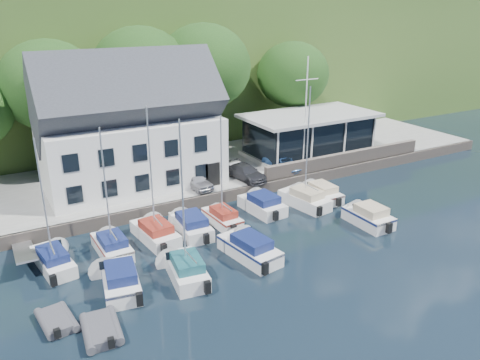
{
  "coord_description": "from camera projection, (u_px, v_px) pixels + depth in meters",
  "views": [
    {
      "loc": [
        -17.31,
        -20.38,
        15.11
      ],
      "look_at": [
        -0.86,
        9.0,
        2.54
      ],
      "focal_mm": 35.0,
      "sensor_mm": 36.0,
      "label": 1
    }
  ],
  "objects": [
    {
      "name": "tree_1",
      "position": [
        53.0,
        109.0,
        40.18
      ],
      "size": [
        8.52,
        8.52,
        11.64
      ],
      "primitive_type": null,
      "color": "#163710",
      "rests_on": "quay"
    },
    {
      "name": "harbor_building",
      "position": [
        130.0,
        133.0,
        38.28
      ],
      "size": [
        14.4,
        8.2,
        8.7
      ],
      "primitive_type": null,
      "color": "silver",
      "rests_on": "quay"
    },
    {
      "name": "boat_r2_0",
      "position": [
        120.0,
        277.0,
        26.29
      ],
      "size": [
        3.04,
        6.3,
        1.56
      ],
      "primitive_type": null,
      "rotation": [
        0.0,
        0.0,
        -0.16
      ],
      "color": "silver",
      "rests_on": "ground"
    },
    {
      "name": "boat_r1_2",
      "position": [
        152.0,
        181.0,
        30.67
      ],
      "size": [
        2.74,
        6.49,
        8.64
      ],
      "primitive_type": null,
      "rotation": [
        0.0,
        0.0,
        0.11
      ],
      "color": "silver",
      "rests_on": "ground"
    },
    {
      "name": "boat_r1_7",
      "position": [
        321.0,
        191.0,
        38.8
      ],
      "size": [
        1.94,
        5.87,
        1.38
      ],
      "primitive_type": null,
      "rotation": [
        0.0,
        0.0,
        -0.01
      ],
      "color": "silver",
      "rests_on": "ground"
    },
    {
      "name": "car_silver",
      "position": [
        196.0,
        181.0,
        38.42
      ],
      "size": [
        2.05,
        3.9,
        1.27
      ],
      "primitive_type": "imported",
      "rotation": [
        0.0,
        0.0,
        0.15
      ],
      "color": "#9E9EA2",
      "rests_on": "quay"
    },
    {
      "name": "boat_r2_2",
      "position": [
        249.0,
        246.0,
        29.67
      ],
      "size": [
        3.05,
        6.82,
        1.57
      ],
      "primitive_type": null,
      "rotation": [
        0.0,
        0.0,
        0.15
      ],
      "color": "silver",
      "rests_on": "ground"
    },
    {
      "name": "dinghy_0",
      "position": [
        57.0,
        319.0,
        23.51
      ],
      "size": [
        1.96,
        2.91,
        0.64
      ],
      "primitive_type": null,
      "rotation": [
        0.0,
        0.0,
        0.12
      ],
      "color": "#3D3D43",
      "rests_on": "ground"
    },
    {
      "name": "quay",
      "position": [
        204.0,
        171.0,
        44.0
      ],
      "size": [
        60.0,
        13.0,
        1.0
      ],
      "primitive_type": "cube",
      "color": "#999893",
      "rests_on": "ground"
    },
    {
      "name": "car_white",
      "position": [
        236.0,
        169.0,
        41.41
      ],
      "size": [
        1.44,
        3.41,
        1.09
      ],
      "primitive_type": "imported",
      "rotation": [
        0.0,
        0.0,
        0.09
      ],
      "color": "silver",
      "rests_on": "quay"
    },
    {
      "name": "boat_r1_1",
      "position": [
        106.0,
        194.0,
        29.01
      ],
      "size": [
        2.11,
        5.76,
        8.24
      ],
      "primitive_type": null,
      "rotation": [
        0.0,
        0.0,
        0.04
      ],
      "color": "silver",
      "rests_on": "ground"
    },
    {
      "name": "tree_3",
      "position": [
        205.0,
        89.0,
        46.68
      ],
      "size": [
        9.27,
        9.27,
        12.67
      ],
      "primitive_type": null,
      "color": "#163710",
      "rests_on": "quay"
    },
    {
      "name": "gangway",
      "position": [
        25.0,
        259.0,
        29.67
      ],
      "size": [
        1.2,
        6.0,
        1.4
      ],
      "primitive_type": null,
      "color": "#B7B7BC",
      "rests_on": "ground"
    },
    {
      "name": "car_blue",
      "position": [
        283.0,
        163.0,
        42.76
      ],
      "size": [
        2.02,
        3.88,
        1.27
      ],
      "primitive_type": "imported",
      "rotation": [
        0.0,
        0.0,
        0.16
      ],
      "color": "#2D538B",
      "rests_on": "quay"
    },
    {
      "name": "seawall",
      "position": [
        346.0,
        158.0,
        44.12
      ],
      "size": [
        18.0,
        0.5,
        1.2
      ],
      "primitive_type": "cube",
      "color": "#71645A",
      "rests_on": "quay"
    },
    {
      "name": "boat_r1_6",
      "position": [
        307.0,
        150.0,
        35.98
      ],
      "size": [
        3.07,
        6.6,
        9.35
      ],
      "primitive_type": null,
      "rotation": [
        0.0,
        0.0,
        0.16
      ],
      "color": "silver",
      "rests_on": "ground"
    },
    {
      "name": "field_patch",
      "position": [
        119.0,
        0.0,
        85.11
      ],
      "size": [
        50.0,
        30.0,
        0.3
      ],
      "primitive_type": "cube",
      "color": "brown",
      "rests_on": "hillside"
    },
    {
      "name": "boat_r1_4",
      "position": [
        221.0,
        172.0,
        33.0
      ],
      "size": [
        2.0,
        5.41,
        8.26
      ],
      "primitive_type": null,
      "rotation": [
        0.0,
        0.0,
        0.06
      ],
      "color": "silver",
      "rests_on": "ground"
    },
    {
      "name": "boat_r2_1",
      "position": [
        183.0,
        208.0,
        26.08
      ],
      "size": [
        2.81,
        6.19,
        9.05
      ],
      "primitive_type": null,
      "rotation": [
        0.0,
        0.0,
        -0.14
      ],
      "color": "silver",
      "rests_on": "ground"
    },
    {
      "name": "boat_r1_0",
      "position": [
        44.0,
        206.0,
        27.28
      ],
      "size": [
        2.65,
        6.39,
        8.33
      ],
      "primitive_type": null,
      "rotation": [
        0.0,
        0.0,
        0.15
      ],
      "color": "silver",
      "rests_on": "ground"
    },
    {
      "name": "boat_r1_5",
      "position": [
        262.0,
        203.0,
        36.34
      ],
      "size": [
        2.72,
        5.96,
        1.5
      ],
      "primitive_type": null,
      "rotation": [
        0.0,
        0.0,
        0.08
      ],
      "color": "silver",
      "rests_on": "ground"
    },
    {
      "name": "quay_face",
      "position": [
        237.0,
        194.0,
        38.69
      ],
      "size": [
        60.0,
        0.3,
        1.0
      ],
      "primitive_type": "cube",
      "color": "#71645A",
      "rests_on": "ground"
    },
    {
      "name": "dinghy_1",
      "position": [
        101.0,
        328.0,
        22.81
      ],
      "size": [
        2.1,
        3.22,
        0.72
      ],
      "primitive_type": null,
      "rotation": [
        0.0,
        0.0,
        -0.09
      ],
      "color": "#3D3D43",
      "rests_on": "ground"
    },
    {
      "name": "hillside",
      "position": [
        89.0,
        51.0,
        77.76
      ],
      "size": [
        160.0,
        75.0,
        16.0
      ],
      "primitive_type": "cube",
      "color": "#34531F",
      "rests_on": "ground"
    },
    {
      "name": "boat_r2_4",
      "position": [
        369.0,
        215.0,
        34.19
      ],
      "size": [
        2.17,
        5.38,
        1.56
      ],
      "primitive_type": null,
      "rotation": [
        0.0,
        0.0,
        0.01
      ],
      "color": "silver",
      "rests_on": "ground"
    },
    {
      "name": "tree_2",
      "position": [
        143.0,
        95.0,
        44.01
      ],
      "size": [
        9.16,
        9.16,
        12.51
      ],
      "primitive_type": null,
      "color": "#163710",
      "rests_on": "quay"
    },
    {
      "name": "boat_r1_3",
      "position": [
        191.0,
        223.0,
        32.93
      ],
      "size": [
        2.35,
        6.23,
        1.48
      ],
      "primitive_type": null,
      "rotation": [
        0.0,
        0.0,
        -0.04
      ],
      "color": "silver",
      "rests_on": "ground"
    },
    {
      "name": "car_dgrey",
      "position": [
        246.0,
        172.0,
        40.31
      ],
      "size": [
        2.36,
        4.59,
        1.27
      ],
      "primitive_type": "imported",
      "rotation": [
        0.0,
        0.0,
        0.13
      ],
      "color": "#292A2E",
      "rests_on": "quay"
    },
    {
      "name": "club_pavilion",
      "position": [
        309.0,
        134.0,
        46.92
      ],
      "size": [
        13.2,
        7.2,
        4.1
      ],
      "primitive_type": null,
      "color": "black",
      "rests_on": "quay"
    },
    {
      "name": "tree_4",
      "position": [
        292.0,
        91.0,
        51.13
      ],
      "size": [
        7.8,
        7.8,
        10.66
      ],
      "primitive_type": null,
      "color": "#163710",
      "rests_on": "quay"
    },
    {
      "name": "ground",
      "position": [
        320.0,
        258.0,
        29.87
      ],
      "size": [
        180.0,
        180.0,
        0.0
      ],
      "primitive_type": "plane",
      "color": "black",
      "rests_on": "ground"
    },
    {
      "name": "flagpole",
      "position": [
        305.0,
        113.0,
        42.09
      ],
      "size": [
        2.41,
        0.2,
        10.05
      ],
      "primitive_type": null,
      "color": "silver",
      "rests_on": "quay"
    }
  ]
}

